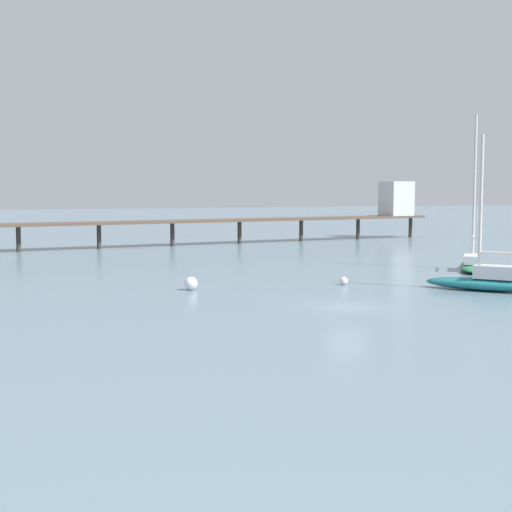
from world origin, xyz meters
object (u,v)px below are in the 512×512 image
object	(u,v)px
mooring_buoy_mid	(191,283)
mooring_buoy_far	(344,281)
sailboat_green	(472,261)
pier	(273,212)
sailboat_teal	(487,280)

from	to	relation	value
mooring_buoy_mid	mooring_buoy_far	world-z (taller)	mooring_buoy_mid
sailboat_green	mooring_buoy_mid	size ratio (longest dim) A/B	14.33
mooring_buoy_mid	mooring_buoy_far	bearing A→B (deg)	-4.97
pier	sailboat_teal	xyz separation A→B (m)	(-1.45, -45.34, -3.11)
sailboat_green	sailboat_teal	world-z (taller)	sailboat_green
pier	sailboat_teal	world-z (taller)	sailboat_teal
sailboat_teal	sailboat_green	bearing A→B (deg)	58.86
pier	sailboat_teal	size ratio (longest dim) A/B	6.90
sailboat_green	mooring_buoy_far	bearing A→B (deg)	-160.60
pier	sailboat_green	xyz separation A→B (m)	(5.05, -34.58, -3.09)
mooring_buoy_mid	sailboat_teal	bearing A→B (deg)	-19.75
mooring_buoy_mid	mooring_buoy_far	xyz separation A→B (m)	(10.87, -0.95, -0.16)
sailboat_green	mooring_buoy_far	world-z (taller)	sailboat_green
pier	sailboat_green	distance (m)	35.09
mooring_buoy_far	sailboat_green	bearing A→B (deg)	19.40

